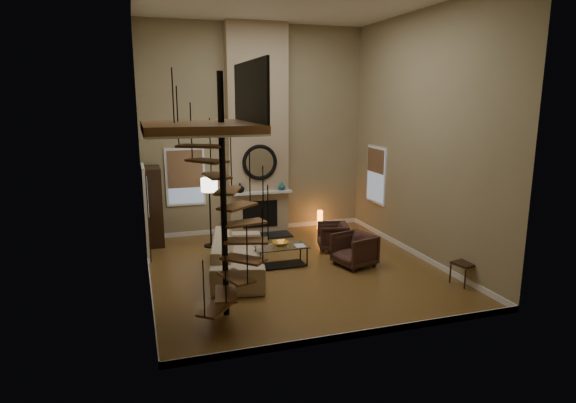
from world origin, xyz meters
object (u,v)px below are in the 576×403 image
object	(u,v)px
sofa	(237,255)
armchair_far	(357,249)
armchair_near	(335,236)
side_chair	(468,259)
hutch	(153,207)
floor_lamp	(209,190)
coffee_table	(281,253)
accent_lamp	(320,220)

from	to	relation	value
sofa	armchair_far	size ratio (longest dim) A/B	3.31
armchair_near	side_chair	xyz separation A→B (m)	(1.62, -2.79, 0.17)
hutch	armchair_far	size ratio (longest dim) A/B	2.52
armchair_near	armchair_far	xyz separation A→B (m)	(0.04, -1.10, 0.00)
armchair_near	armchair_far	bearing A→B (deg)	16.72
floor_lamp	sofa	bearing A→B (deg)	-83.24
coffee_table	floor_lamp	size ratio (longest dim) A/B	0.67
armchair_near	side_chair	distance (m)	3.23
sofa	armchair_far	bearing A→B (deg)	-84.24
armchair_far	coffee_table	size ratio (longest dim) A/B	0.70
floor_lamp	side_chair	size ratio (longest dim) A/B	1.87
coffee_table	sofa	bearing A→B (deg)	-172.26
hutch	floor_lamp	size ratio (longest dim) A/B	1.17
accent_lamp	hutch	bearing A→B (deg)	-179.16
sofa	coffee_table	size ratio (longest dim) A/B	2.31
coffee_table	accent_lamp	xyz separation A→B (m)	(1.92, 2.61, -0.03)
hutch	armchair_near	distance (m)	4.57
armchair_near	sofa	bearing A→B (deg)	-58.01
sofa	armchair_far	xyz separation A→B (m)	(2.61, -0.30, -0.04)
sofa	armchair_near	world-z (taller)	sofa
floor_lamp	accent_lamp	size ratio (longest dim) A/B	3.12
side_chair	armchair_far	bearing A→B (deg)	133.02
sofa	side_chair	distance (m)	4.64
hutch	accent_lamp	size ratio (longest dim) A/B	3.65
floor_lamp	accent_lamp	bearing A→B (deg)	12.53
coffee_table	side_chair	world-z (taller)	side_chair
coffee_table	side_chair	xyz separation A→B (m)	(3.19, -2.12, 0.24)
hutch	coffee_table	world-z (taller)	hutch
sofa	armchair_far	distance (m)	2.63
armchair_near	armchair_far	world-z (taller)	armchair_far
sofa	side_chair	bearing A→B (deg)	-103.17
armchair_far	coffee_table	bearing A→B (deg)	-121.05
armchair_far	side_chair	distance (m)	2.32
coffee_table	side_chair	distance (m)	3.84
armchair_far	accent_lamp	xyz separation A→B (m)	(0.32, 3.04, -0.10)
armchair_near	side_chair	size ratio (longest dim) A/B	0.77
hutch	armchair_near	size ratio (longest dim) A/B	2.85
hutch	coffee_table	xyz separation A→B (m)	(2.56, -2.54, -0.67)
floor_lamp	accent_lamp	world-z (taller)	floor_lamp
armchair_far	floor_lamp	xyz separation A→B (m)	(-2.85, 2.34, 1.06)
coffee_table	armchair_far	bearing A→B (deg)	-15.03
armchair_near	floor_lamp	size ratio (longest dim) A/B	0.41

